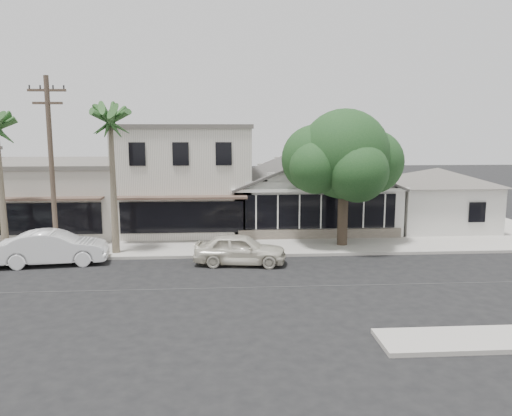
{
  "coord_description": "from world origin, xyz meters",
  "views": [
    {
      "loc": [
        -0.71,
        -19.76,
        6.43
      ],
      "look_at": [
        1.06,
        6.0,
        2.38
      ],
      "focal_mm": 35.0,
      "sensor_mm": 36.0,
      "label": 1
    }
  ],
  "objects": [
    {
      "name": "row_building_near",
      "position": [
        -3.0,
        13.5,
        3.25
      ],
      "size": [
        8.0,
        10.0,
        6.5
      ],
      "primitive_type": "cube",
      "color": "silver",
      "rests_on": "ground"
    },
    {
      "name": "car_1",
      "position": [
        -8.82,
        4.28,
        0.82
      ],
      "size": [
        5.15,
        2.32,
        1.64
      ],
      "primitive_type": "imported",
      "rotation": [
        0.0,
        0.0,
        1.69
      ],
      "color": "white",
      "rests_on": "ground"
    },
    {
      "name": "ground",
      "position": [
        0.0,
        0.0,
        0.0
      ],
      "size": [
        140.0,
        140.0,
        0.0
      ],
      "primitive_type": "plane",
      "color": "black",
      "rests_on": "ground"
    },
    {
      "name": "utility_pole",
      "position": [
        -9.0,
        5.2,
        4.79
      ],
      "size": [
        1.8,
        0.24,
        9.0
      ],
      "color": "brown",
      "rests_on": "ground"
    },
    {
      "name": "side_cottage",
      "position": [
        13.2,
        11.5,
        1.5
      ],
      "size": [
        6.0,
        6.0,
        3.0
      ],
      "primitive_type": "cube",
      "color": "silver",
      "rests_on": "ground"
    },
    {
      "name": "row_building_midnear",
      "position": [
        -12.0,
        13.5,
        2.1
      ],
      "size": [
        10.0,
        10.0,
        4.2
      ],
      "primitive_type": "cube",
      "color": "#BAB4A7",
      "rests_on": "ground"
    },
    {
      "name": "car_0",
      "position": [
        0.13,
        3.64,
        0.75
      ],
      "size": [
        4.61,
        2.32,
        1.51
      ],
      "primitive_type": "imported",
      "rotation": [
        0.0,
        0.0,
        1.45
      ],
      "color": "beige",
      "rests_on": "ground"
    },
    {
      "name": "corner_shop",
      "position": [
        5.0,
        12.47,
        2.62
      ],
      "size": [
        10.4,
        8.6,
        5.1
      ],
      "color": "silver",
      "rests_on": "ground"
    },
    {
      "name": "palm_east",
      "position": [
        -6.22,
        5.85,
        6.96
      ],
      "size": [
        3.55,
        3.55,
        8.16
      ],
      "color": "#726651",
      "rests_on": "ground"
    },
    {
      "name": "sidewalk_north",
      "position": [
        -8.0,
        6.75,
        0.07
      ],
      "size": [
        90.0,
        3.5,
        0.15
      ],
      "primitive_type": "cube",
      "color": "#9E9991",
      "rests_on": "ground"
    },
    {
      "name": "shade_tree",
      "position": [
        5.84,
        7.06,
        4.98
      ],
      "size": [
        6.82,
        6.17,
        7.57
      ],
      "rotation": [
        0.0,
        0.0,
        0.16
      ],
      "color": "#403527",
      "rests_on": "ground"
    }
  ]
}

